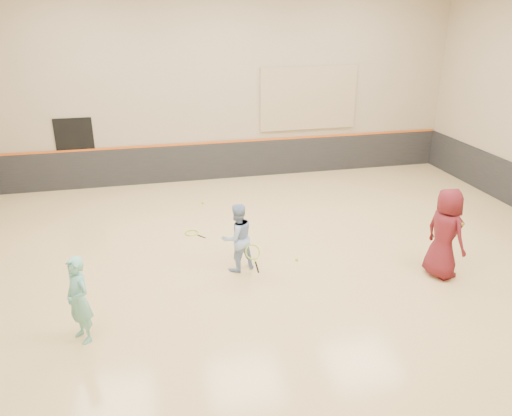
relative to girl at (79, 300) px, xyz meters
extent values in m
cube|color=tan|center=(3.77, 1.94, -0.87)|extent=(15.00, 12.00, 0.20)
cube|color=tan|center=(3.77, 7.95, 2.23)|extent=(15.00, 0.02, 6.00)
cube|color=tan|center=(3.77, -4.07, 2.23)|extent=(15.00, 0.02, 6.00)
cube|color=#232326|center=(3.77, 7.91, -0.17)|extent=(14.90, 0.04, 1.20)
cube|color=#D85914|center=(3.77, 7.90, 0.45)|extent=(14.90, 0.03, 0.06)
cube|color=tan|center=(6.57, 7.89, 1.73)|extent=(3.20, 0.08, 2.00)
cube|color=black|center=(-0.73, 7.92, 0.33)|extent=(1.10, 0.05, 2.20)
imported|color=#73C7BD|center=(0.00, 0.00, 0.00)|extent=(0.62, 0.67, 1.53)
imported|color=#93B2E4|center=(3.01, 1.79, -0.02)|extent=(0.87, 0.77, 1.50)
imported|color=maroon|center=(7.08, 0.58, 0.19)|extent=(0.82, 1.06, 1.92)
sphere|color=#CEE334|center=(4.35, 1.86, -0.73)|extent=(0.07, 0.07, 0.07)
sphere|color=#AFC72E|center=(7.28, 0.39, 0.46)|extent=(0.07, 0.07, 0.07)
sphere|color=#AEC62E|center=(2.76, 5.75, -0.73)|extent=(0.07, 0.07, 0.07)
camera|label=1|loc=(1.24, -7.49, 4.46)|focal=35.00mm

